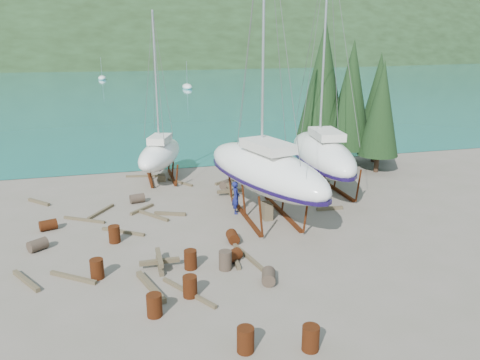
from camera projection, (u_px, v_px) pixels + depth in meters
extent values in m
plane|color=#666051|center=(234.00, 242.00, 23.84)|extent=(600.00, 600.00, 0.00)
plane|color=#186E78|center=(119.00, 56.00, 315.44)|extent=(700.00, 700.00, 0.00)
ellipsoid|color=black|center=(119.00, 56.00, 320.07)|extent=(800.00, 360.00, 110.00)
cube|color=beige|center=(75.00, 61.00, 194.19)|extent=(6.00, 5.00, 4.00)
cube|color=#A54C2D|center=(74.00, 54.00, 193.39)|extent=(6.60, 5.60, 1.60)
cube|color=beige|center=(194.00, 59.00, 206.59)|extent=(6.00, 5.00, 4.00)
cube|color=#A54C2D|center=(194.00, 53.00, 205.80)|extent=(6.60, 5.60, 1.60)
cylinder|color=black|center=(347.00, 157.00, 37.82)|extent=(0.36, 0.36, 1.60)
cone|color=black|center=(351.00, 95.00, 36.39)|extent=(3.60, 3.60, 8.40)
cylinder|color=black|center=(376.00, 164.00, 36.38)|extent=(0.36, 0.36, 1.36)
cone|color=black|center=(381.00, 109.00, 35.16)|extent=(3.06, 3.06, 7.14)
cylinder|color=black|center=(320.00, 152.00, 39.27)|extent=(0.36, 0.36, 1.84)
cone|color=black|center=(323.00, 82.00, 37.63)|extent=(4.14, 4.14, 9.66)
cylinder|color=black|center=(374.00, 153.00, 39.52)|extent=(0.36, 0.36, 1.44)
cone|color=black|center=(378.00, 100.00, 38.23)|extent=(3.24, 3.24, 7.56)
ellipsoid|color=white|center=(187.00, 87.00, 100.27)|extent=(2.00, 5.00, 1.40)
cylinder|color=silver|center=(187.00, 73.00, 99.46)|extent=(0.08, 0.08, 5.00)
ellipsoid|color=white|center=(102.00, 78.00, 123.58)|extent=(2.00, 5.00, 1.40)
cylinder|color=silver|center=(101.00, 67.00, 122.76)|extent=(0.08, 0.08, 5.00)
ellipsoid|color=white|center=(264.00, 170.00, 26.66)|extent=(6.01, 11.49, 2.57)
cube|color=#150A36|center=(267.00, 187.00, 26.39)|extent=(0.76, 1.98, 1.00)
cube|color=silver|center=(268.00, 146.00, 25.71)|extent=(2.58, 3.66, 0.50)
cylinder|color=silver|center=(264.00, 23.00, 24.88)|extent=(0.14, 0.14, 13.24)
cube|color=#5A250F|center=(245.00, 216.00, 27.14)|extent=(0.18, 6.07, 0.20)
cube|color=#5A250F|center=(282.00, 212.00, 27.70)|extent=(0.18, 6.07, 0.20)
cube|color=brown|center=(267.00, 211.00, 26.80)|extent=(0.50, 0.80, 0.97)
ellipsoid|color=white|center=(322.00, 154.00, 31.25)|extent=(4.17, 10.44, 2.40)
cube|color=#150A36|center=(325.00, 167.00, 31.00)|extent=(0.47, 1.84, 1.00)
cube|color=silver|center=(327.00, 134.00, 30.37)|extent=(1.98, 3.22, 0.50)
cylinder|color=silver|center=(325.00, 39.00, 29.61)|extent=(0.14, 0.14, 12.18)
cube|color=#5A250F|center=(306.00, 191.00, 31.71)|extent=(0.18, 5.58, 0.20)
cube|color=#5A250F|center=(334.00, 188.00, 32.22)|extent=(0.18, 5.58, 0.20)
cube|color=brown|center=(324.00, 187.00, 31.39)|extent=(0.50, 0.80, 0.88)
ellipsoid|color=white|center=(160.00, 154.00, 34.07)|extent=(4.85, 7.76, 1.91)
cube|color=#150A36|center=(161.00, 162.00, 33.87)|extent=(0.71, 1.34, 1.00)
cube|color=silver|center=(160.00, 139.00, 33.38)|extent=(2.00, 2.54, 0.50)
cylinder|color=silver|center=(156.00, 77.00, 32.84)|extent=(0.14, 0.14, 8.90)
cube|color=#5A250F|center=(150.00, 179.00, 34.38)|extent=(0.18, 4.08, 0.20)
cube|color=#5A250F|center=(172.00, 177.00, 34.79)|extent=(0.18, 4.08, 0.20)
cube|color=brown|center=(162.00, 178.00, 34.20)|extent=(0.50, 0.80, 0.45)
imported|color=navy|center=(236.00, 198.00, 27.56)|extent=(0.61, 0.80, 1.96)
cylinder|color=#5A250F|center=(97.00, 269.00, 20.09)|extent=(0.58, 0.58, 0.88)
cylinder|color=#2D2823|center=(269.00, 276.00, 19.75)|extent=(0.83, 1.02, 0.58)
cylinder|color=#5A250F|center=(48.00, 225.00, 25.26)|extent=(1.02, 0.82, 0.58)
cylinder|color=#5A250F|center=(246.00, 340.00, 15.32)|extent=(0.58, 0.58, 0.88)
cylinder|color=#2D2823|center=(225.00, 260.00, 20.87)|extent=(0.58, 0.58, 0.88)
cylinder|color=#5A250F|center=(233.00, 237.00, 23.73)|extent=(0.63, 0.91, 0.58)
cylinder|color=#5A250F|center=(311.00, 338.00, 15.40)|extent=(0.58, 0.58, 0.88)
cylinder|color=#5A250F|center=(114.00, 234.00, 23.68)|extent=(0.58, 0.58, 0.88)
cylinder|color=#2D2823|center=(137.00, 198.00, 29.54)|extent=(0.98, 0.74, 0.58)
cylinder|color=#5A250F|center=(190.00, 286.00, 18.65)|extent=(0.58, 0.58, 0.88)
cylinder|color=#2D2823|center=(226.00, 184.00, 32.43)|extent=(1.00, 1.05, 0.58)
cylinder|color=#5A250F|center=(232.00, 256.00, 21.63)|extent=(1.05, 0.98, 0.58)
cylinder|color=#5A250F|center=(154.00, 305.00, 17.31)|extent=(0.58, 0.58, 0.88)
cylinder|color=#5A250F|center=(190.00, 259.00, 20.95)|extent=(0.58, 0.58, 0.88)
cylinder|color=#2D2823|center=(38.00, 245.00, 22.81)|extent=(1.05, 0.99, 0.58)
cube|color=brown|center=(145.00, 176.00, 35.21)|extent=(2.77, 0.68, 0.14)
cube|color=brown|center=(330.00, 208.00, 28.33)|extent=(1.66, 0.28, 0.19)
cube|color=brown|center=(39.00, 202.00, 29.46)|extent=(1.48, 1.56, 0.19)
cube|color=brown|center=(189.00, 292.00, 18.91)|extent=(1.81, 2.82, 0.15)
cube|color=brown|center=(142.00, 209.00, 28.22)|extent=(1.51, 1.49, 0.17)
cube|color=brown|center=(248.00, 257.00, 22.03)|extent=(0.74, 2.94, 0.16)
cube|color=brown|center=(226.00, 181.00, 33.79)|extent=(1.77, 1.11, 0.19)
cube|color=brown|center=(235.00, 260.00, 21.72)|extent=(0.28, 1.82, 0.17)
cube|color=brown|center=(170.00, 214.00, 27.48)|extent=(1.81, 0.89, 0.19)
cube|color=brown|center=(180.00, 182.00, 33.63)|extent=(1.55, 2.16, 0.15)
cube|color=brown|center=(154.00, 216.00, 27.19)|extent=(1.59, 2.02, 0.16)
cube|color=brown|center=(123.00, 232.00, 24.92)|extent=(2.21, 1.62, 0.15)
cube|color=brown|center=(73.00, 278.00, 20.08)|extent=(2.04, 1.62, 0.17)
cube|color=brown|center=(26.00, 281.00, 19.80)|extent=(1.39, 2.11, 0.18)
cube|color=brown|center=(84.00, 220.00, 26.59)|extent=(2.33, 1.55, 0.15)
cube|color=brown|center=(151.00, 287.00, 19.27)|extent=(1.04, 2.67, 0.23)
cube|color=brown|center=(101.00, 212.00, 27.83)|extent=(1.51, 2.18, 0.16)
cube|color=brown|center=(160.00, 266.00, 21.12)|extent=(0.20, 1.80, 0.20)
cube|color=brown|center=(160.00, 262.00, 21.06)|extent=(1.80, 0.20, 0.20)
cube|color=brown|center=(159.00, 257.00, 21.01)|extent=(0.20, 1.80, 0.20)
cube|color=brown|center=(230.00, 194.00, 31.01)|extent=(0.20, 1.80, 0.20)
cube|color=brown|center=(230.00, 191.00, 30.95)|extent=(1.80, 0.20, 0.20)
cube|color=brown|center=(230.00, 188.00, 30.89)|extent=(0.20, 1.80, 0.20)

